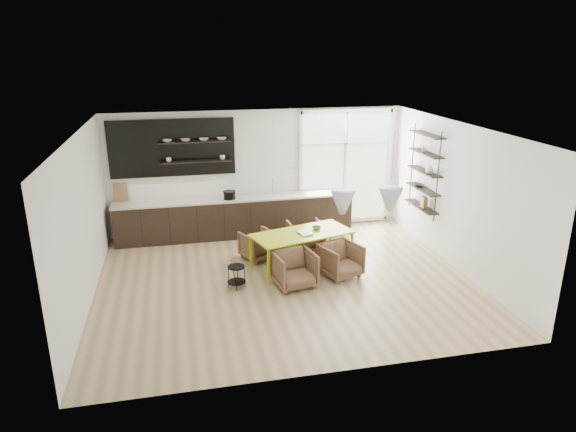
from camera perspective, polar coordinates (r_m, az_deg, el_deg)
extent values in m
cube|color=tan|center=(9.94, -0.39, -7.19)|extent=(7.00, 6.00, 0.01)
cube|color=white|center=(12.25, -3.34, 4.98)|extent=(7.00, 0.02, 2.90)
cube|color=white|center=(9.36, -21.86, -0.61)|extent=(0.02, 6.00, 2.90)
cube|color=white|center=(10.66, 18.33, 2.01)|extent=(0.02, 6.00, 2.90)
cube|color=white|center=(9.07, -0.44, 9.60)|extent=(7.00, 6.00, 0.01)
cube|color=#B2D1A5|center=(12.72, 6.33, 5.40)|extent=(2.20, 0.02, 2.70)
cube|color=white|center=(12.70, 6.37, 5.37)|extent=(2.30, 0.08, 2.80)
cone|color=silver|center=(9.12, 6.09, 1.49)|extent=(0.44, 0.44, 0.42)
cone|color=silver|center=(9.44, 11.29, 1.81)|extent=(0.44, 0.44, 0.42)
cylinder|color=black|center=(8.92, 6.26, 6.44)|extent=(0.01, 0.01, 0.89)
cylinder|color=black|center=(9.24, 11.60, 6.59)|extent=(0.01, 0.01, 0.89)
cube|color=black|center=(12.13, -5.80, -0.14)|extent=(5.50, 0.65, 0.90)
cube|color=beige|center=(11.99, -5.87, 1.99)|extent=(5.54, 0.69, 0.04)
cube|color=white|center=(12.22, -6.09, 3.66)|extent=(5.50, 0.02, 0.55)
cube|color=black|center=(11.93, -12.73, 7.39)|extent=(2.80, 0.06, 1.30)
cube|color=black|center=(11.77, -10.32, 8.14)|extent=(1.60, 0.28, 0.03)
cube|color=black|center=(11.86, -10.20, 6.00)|extent=(1.60, 0.28, 0.03)
cube|color=#997545|center=(12.15, -18.07, 2.52)|extent=(0.30, 0.10, 0.42)
cylinder|color=silver|center=(12.15, -1.73, 3.29)|extent=(0.02, 0.02, 0.40)
imported|color=white|center=(11.76, -13.28, 8.15)|extent=(0.22, 0.22, 0.05)
imported|color=white|center=(11.76, -11.32, 8.28)|extent=(0.22, 0.22, 0.05)
imported|color=white|center=(11.78, -9.35, 8.40)|extent=(0.22, 0.22, 0.05)
imported|color=white|center=(11.80, -7.39, 8.51)|extent=(0.22, 0.22, 0.05)
imported|color=white|center=(11.84, -13.13, 6.11)|extent=(0.12, 0.12, 0.10)
imported|color=white|center=(11.88, -7.31, 6.48)|extent=(0.12, 0.12, 0.10)
cylinder|color=black|center=(11.84, -6.53, 2.28)|extent=(0.27, 0.27, 0.17)
cube|color=black|center=(11.03, 16.29, 4.09)|extent=(0.02, 0.02, 1.90)
cube|color=black|center=(12.07, 13.62, 5.50)|extent=(0.02, 0.02, 1.90)
cube|color=black|center=(11.75, 14.58, 1.04)|extent=(0.26, 1.20, 0.02)
cube|color=black|center=(11.64, 14.74, 2.91)|extent=(0.26, 1.20, 0.02)
cube|color=black|center=(11.54, 14.90, 4.83)|extent=(0.26, 1.20, 0.02)
cube|color=black|center=(11.46, 15.06, 6.77)|extent=(0.26, 1.20, 0.03)
cube|color=black|center=(11.39, 15.23, 8.74)|extent=(0.26, 1.20, 0.03)
imported|color=white|center=(11.30, 15.51, 5.06)|extent=(0.18, 0.18, 0.19)
imported|color=#333338|center=(11.80, 14.32, 3.35)|extent=(0.22, 0.22, 0.05)
imported|color=white|center=(11.54, 14.86, 7.16)|extent=(0.10, 0.10, 0.09)
cube|color=#997545|center=(11.63, 14.85, 1.51)|extent=(0.10, 0.18, 0.24)
cube|color=#ACC60F|center=(10.28, 1.56, -1.96)|extent=(2.16, 1.41, 0.03)
cube|color=#ACC60F|center=(9.67, -2.16, -5.64)|extent=(0.06, 0.06, 0.70)
cube|color=#ACC60F|center=(10.35, -4.15, -4.03)|extent=(0.06, 0.06, 0.70)
cube|color=#ACC60F|center=(10.58, 7.11, -3.60)|extent=(0.06, 0.06, 0.70)
cube|color=#ACC60F|center=(11.20, 4.73, -2.26)|extent=(0.06, 0.06, 0.70)
imported|color=brown|center=(10.86, -3.34, -3.20)|extent=(0.85, 0.86, 0.59)
imported|color=brown|center=(11.18, 1.96, -2.32)|extent=(0.74, 0.76, 0.67)
imported|color=brown|center=(9.59, 0.68, -5.90)|extent=(0.85, 0.86, 0.68)
imported|color=brown|center=(10.06, 5.85, -4.90)|extent=(0.91, 0.92, 0.65)
cylinder|color=black|center=(9.53, -5.78, -5.63)|extent=(0.32, 0.32, 0.02)
cylinder|color=black|center=(9.65, -5.72, -7.27)|extent=(0.34, 0.34, 0.02)
cylinder|color=black|center=(9.59, -4.84, -6.82)|extent=(0.01, 0.01, 0.42)
cylinder|color=black|center=(9.75, -5.60, -6.41)|extent=(0.01, 0.01, 0.42)
cylinder|color=black|center=(9.64, -6.63, -6.75)|extent=(0.01, 0.01, 0.42)
cylinder|color=black|center=(9.48, -5.88, -7.17)|extent=(0.01, 0.01, 0.42)
imported|color=white|center=(10.18, 1.26, -1.99)|extent=(0.32, 0.39, 0.03)
imported|color=#477652|center=(10.48, 3.18, -1.34)|extent=(0.21, 0.21, 0.06)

